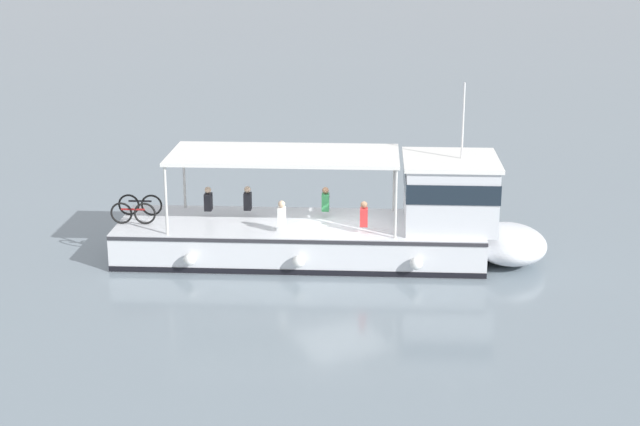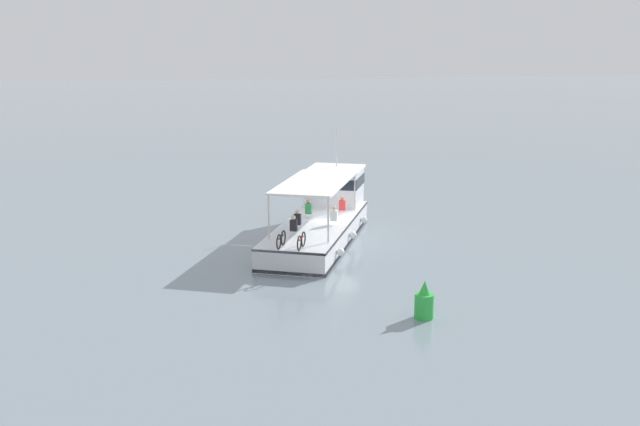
# 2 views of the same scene
# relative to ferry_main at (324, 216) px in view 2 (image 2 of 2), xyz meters

# --- Properties ---
(ground_plane) EXTENTS (400.00, 400.00, 0.00)m
(ground_plane) POSITION_rel_ferry_main_xyz_m (-0.26, 0.53, -1.02)
(ground_plane) COLOR gray
(ferry_main) EXTENTS (8.42, 12.76, 5.32)m
(ferry_main) POSITION_rel_ferry_main_xyz_m (0.00, 0.00, 0.00)
(ferry_main) COLOR silver
(ferry_main) RESTS_ON ground
(channel_buoy) EXTENTS (0.70, 0.70, 1.40)m
(channel_buoy) POSITION_rel_ferry_main_xyz_m (-0.69, 12.21, -0.45)
(channel_buoy) COLOR green
(channel_buoy) RESTS_ON ground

